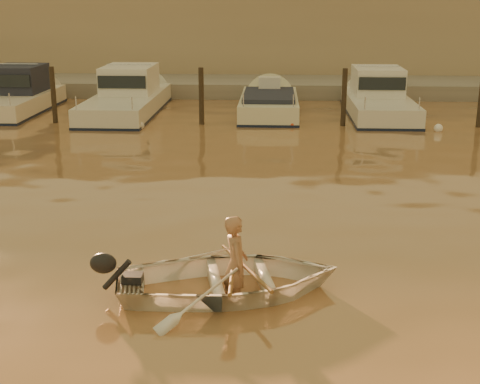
# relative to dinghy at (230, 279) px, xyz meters

# --- Properties ---
(ground_plane) EXTENTS (160.00, 160.00, 0.00)m
(ground_plane) POSITION_rel_dinghy_xyz_m (-1.75, 0.08, -0.24)
(ground_plane) COLOR brown
(ground_plane) RESTS_ON ground
(dinghy) EXTENTS (3.88, 3.11, 0.72)m
(dinghy) POSITION_rel_dinghy_xyz_m (0.00, 0.00, 0.00)
(dinghy) COLOR white
(dinghy) RESTS_ON ground_plane
(person) EXTENTS (0.48, 0.63, 1.56)m
(person) POSITION_rel_dinghy_xyz_m (0.10, 0.02, 0.24)
(person) COLOR #A07150
(person) RESTS_ON dinghy
(outboard_motor) EXTENTS (0.96, 0.57, 0.70)m
(outboard_motor) POSITION_rel_dinghy_xyz_m (-1.47, -0.30, 0.04)
(outboard_motor) COLOR black
(outboard_motor) RESTS_ON dinghy
(oar_port) EXTENTS (0.89, 1.95, 0.13)m
(oar_port) POSITION_rel_dinghy_xyz_m (0.25, 0.05, 0.18)
(oar_port) COLOR olive
(oar_port) RESTS_ON dinghy
(oar_starboard) EXTENTS (0.11, 2.10, 0.13)m
(oar_starboard) POSITION_rel_dinghy_xyz_m (0.05, 0.01, 0.18)
(oar_starboard) COLOR brown
(oar_starboard) RESTS_ON dinghy
(moored_boat_1) EXTENTS (2.21, 6.59, 1.75)m
(moored_boat_1) POSITION_rel_dinghy_xyz_m (-9.52, 16.08, 0.39)
(moored_boat_1) COLOR beige
(moored_boat_1) RESTS_ON ground_plane
(moored_boat_2) EXTENTS (2.39, 7.97, 1.75)m
(moored_boat_2) POSITION_rel_dinghy_xyz_m (-5.12, 16.08, 0.39)
(moored_boat_2) COLOR silver
(moored_boat_2) RESTS_ON ground_plane
(moored_boat_3) EXTENTS (2.16, 6.20, 0.95)m
(moored_boat_3) POSITION_rel_dinghy_xyz_m (0.41, 16.08, -0.01)
(moored_boat_3) COLOR beige
(moored_boat_3) RESTS_ON ground_plane
(moored_boat_4) EXTENTS (2.27, 6.98, 1.75)m
(moored_boat_4) POSITION_rel_dinghy_xyz_m (4.59, 16.08, 0.39)
(moored_boat_4) COLOR silver
(moored_boat_4) RESTS_ON ground_plane
(piling_1) EXTENTS (0.18, 0.18, 2.20)m
(piling_1) POSITION_rel_dinghy_xyz_m (-7.25, 13.88, 0.66)
(piling_1) COLOR #2D2319
(piling_1) RESTS_ON ground_plane
(piling_2) EXTENTS (0.18, 0.18, 2.20)m
(piling_2) POSITION_rel_dinghy_xyz_m (-1.95, 13.88, 0.66)
(piling_2) COLOR #2D2319
(piling_2) RESTS_ON ground_plane
(piling_3) EXTENTS (0.18, 0.18, 2.20)m
(piling_3) POSITION_rel_dinghy_xyz_m (3.05, 13.88, 0.66)
(piling_3) COLOR #2D2319
(piling_3) RESTS_ON ground_plane
(fender_c) EXTENTS (0.30, 0.30, 0.30)m
(fender_c) POSITION_rel_dinghy_xyz_m (-3.99, 12.95, -0.14)
(fender_c) COLOR silver
(fender_c) RESTS_ON ground_plane
(fender_d) EXTENTS (0.30, 0.30, 0.30)m
(fender_d) POSITION_rel_dinghy_xyz_m (1.25, 13.52, -0.14)
(fender_d) COLOR red
(fender_d) RESTS_ON ground_plane
(fender_e) EXTENTS (0.30, 0.30, 0.30)m
(fender_e) POSITION_rel_dinghy_xyz_m (6.18, 13.07, -0.14)
(fender_e) COLOR white
(fender_e) RESTS_ON ground_plane
(quay) EXTENTS (52.00, 4.00, 1.00)m
(quay) POSITION_rel_dinghy_xyz_m (-1.75, 21.58, -0.09)
(quay) COLOR gray
(quay) RESTS_ON ground_plane
(waterfront_building) EXTENTS (46.00, 7.00, 4.80)m
(waterfront_building) POSITION_rel_dinghy_xyz_m (-1.75, 27.08, 2.16)
(waterfront_building) COLOR #9E8466
(waterfront_building) RESTS_ON quay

